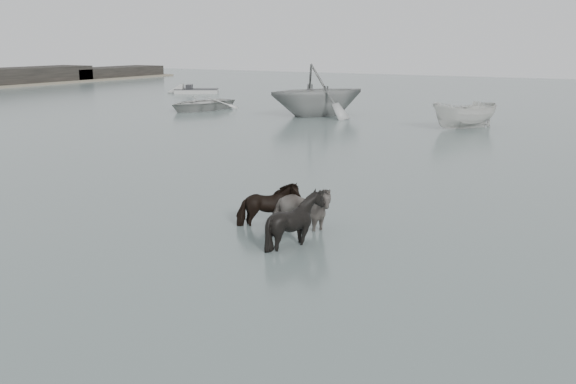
% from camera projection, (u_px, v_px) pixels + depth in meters
% --- Properties ---
extents(ground, '(140.00, 140.00, 0.00)m').
position_uv_depth(ground, '(307.00, 240.00, 14.62)').
color(ground, slate).
rests_on(ground, ground).
extents(pony_pinto, '(1.75, 0.91, 1.43)m').
position_uv_depth(pony_pinto, '(301.00, 201.00, 15.28)').
color(pony_pinto, black).
rests_on(pony_pinto, ground).
extents(pony_dark, '(1.41, 1.53, 1.28)m').
position_uv_depth(pony_dark, '(269.00, 200.00, 15.66)').
color(pony_dark, black).
rests_on(pony_dark, ground).
extents(pony_black, '(1.72, 1.65, 1.46)m').
position_uv_depth(pony_black, '(295.00, 213.00, 14.12)').
color(pony_black, black).
rests_on(pony_black, ground).
extents(rowboat_lead, '(4.33, 5.51, 1.04)m').
position_uv_depth(rowboat_lead, '(200.00, 102.00, 41.87)').
color(rowboat_lead, silver).
rests_on(rowboat_lead, ground).
extents(rowboat_trail, '(7.79, 7.99, 3.20)m').
position_uv_depth(rowboat_trail, '(318.00, 89.00, 38.29)').
color(rowboat_trail, '#9EA19E').
rests_on(rowboat_trail, ground).
extents(boat_small, '(3.55, 4.08, 1.53)m').
position_uv_depth(boat_small, '(465.00, 114.00, 32.97)').
color(boat_small, beige).
rests_on(boat_small, ground).
extents(skiff_outer, '(5.18, 3.93, 0.75)m').
position_uv_depth(skiff_outer, '(197.00, 89.00, 54.82)').
color(skiff_outer, '#B0B0AB').
rests_on(skiff_outer, ground).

